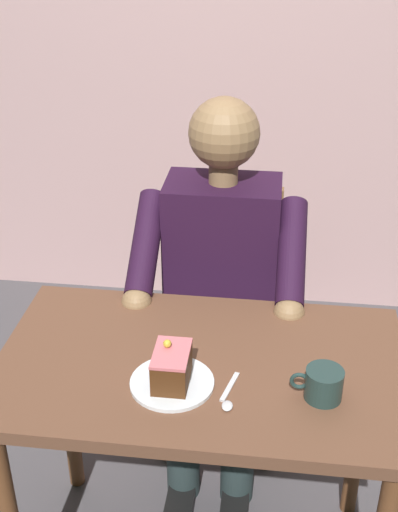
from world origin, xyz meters
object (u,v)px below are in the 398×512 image
at_px(chair, 223,304).
at_px(coffee_cup, 323,383).
at_px(seated_person, 219,290).
at_px(cake_slice, 172,367).
at_px(dessert_spoon, 228,397).
at_px(dining_table, 201,394).

distance_m(chair, coffee_cup, 0.86).
distance_m(seated_person, coffee_cup, 0.66).
relative_size(seated_person, cake_slice, 10.23).
distance_m(chair, cake_slice, 0.81).
bearing_deg(dessert_spoon, chair, -84.04).
bearing_deg(coffee_cup, dessert_spoon, 8.46).
xyz_separation_m(chair, seated_person, (0.00, 0.17, 0.17)).
bearing_deg(coffee_cup, chair, -68.17).
relative_size(cake_slice, dessert_spoon, 0.88).
height_order(coffee_cup, dessert_spoon, coffee_cup).
distance_m(dining_table, cake_slice, 0.20).
bearing_deg(seated_person, cake_slice, 84.23).
height_order(dining_table, coffee_cup, coffee_cup).
relative_size(seated_person, dessert_spoon, 8.97).
bearing_deg(chair, dessert_spoon, 95.96).
distance_m(dining_table, chair, 0.67).
xyz_separation_m(dining_table, coffee_cup, (-0.30, 0.10, 0.15)).
bearing_deg(dessert_spoon, dining_table, -57.89).
distance_m(dining_table, seated_person, 0.48).
xyz_separation_m(chair, dessert_spoon, (-0.08, 0.78, 0.25)).
bearing_deg(seated_person, coffee_cup, 117.42).
bearing_deg(coffee_cup, seated_person, -62.58).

